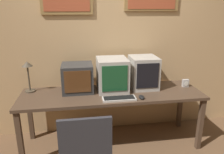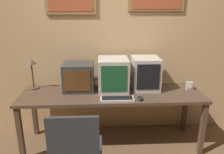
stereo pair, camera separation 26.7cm
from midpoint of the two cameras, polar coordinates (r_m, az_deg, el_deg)
wall_back at (r=3.02m, az=-3.92°, el=9.36°), size 8.00×0.08×2.60m
desk at (r=2.76m, az=-2.78°, el=-5.50°), size 2.26×0.67×0.73m
monitor_left at (r=2.80m, az=-11.71°, el=-0.25°), size 0.38×0.36×0.35m
monitor_center at (r=2.77m, az=-2.71°, el=0.63°), size 0.37×0.41×0.41m
monitor_right at (r=2.87m, az=5.57°, el=1.18°), size 0.34×0.38×0.42m
keyboard_main at (r=2.54m, az=-1.15°, el=-5.70°), size 0.39×0.15×0.03m
mouse_near_keyboard at (r=2.57m, az=4.79°, el=-5.31°), size 0.06×0.11×0.04m
desk_clock at (r=3.05m, az=16.30°, el=-1.60°), size 0.08×0.05×0.10m
desk_lamp at (r=2.93m, az=-23.61°, el=1.60°), size 0.13×0.13×0.39m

